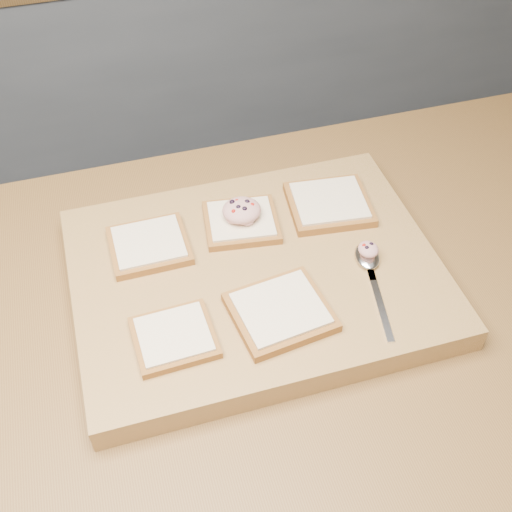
% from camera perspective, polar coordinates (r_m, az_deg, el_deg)
% --- Properties ---
extents(island_counter, '(2.00, 0.80, 0.90)m').
position_cam_1_polar(island_counter, '(1.36, 0.77, -16.05)').
color(island_counter, slate).
rests_on(island_counter, ground).
extents(back_counter, '(3.60, 0.62, 0.94)m').
position_cam_1_polar(back_counter, '(2.35, -9.90, 15.71)').
color(back_counter, slate).
rests_on(back_counter, ground).
extents(cutting_board, '(0.55, 0.42, 0.04)m').
position_cam_1_polar(cutting_board, '(0.98, 0.00, -1.80)').
color(cutting_board, '#A37746').
rests_on(cutting_board, island_counter).
extents(bread_far_left, '(0.12, 0.11, 0.02)m').
position_cam_1_polar(bread_far_left, '(1.00, -9.48, 0.98)').
color(bread_far_left, brown).
rests_on(bread_far_left, cutting_board).
extents(bread_far_center, '(0.13, 0.12, 0.02)m').
position_cam_1_polar(bread_far_center, '(1.03, -1.32, 3.07)').
color(bread_far_center, brown).
rests_on(bread_far_center, cutting_board).
extents(bread_far_right, '(0.14, 0.13, 0.02)m').
position_cam_1_polar(bread_far_right, '(1.06, 6.51, 4.64)').
color(bread_far_right, brown).
rests_on(bread_far_right, cutting_board).
extents(bread_near_left, '(0.11, 0.10, 0.02)m').
position_cam_1_polar(bread_near_left, '(0.88, -7.29, -7.15)').
color(bread_near_left, brown).
rests_on(bread_near_left, cutting_board).
extents(bread_near_center, '(0.15, 0.14, 0.02)m').
position_cam_1_polar(bread_near_center, '(0.90, 2.18, -4.95)').
color(bread_near_center, brown).
rests_on(bread_near_center, cutting_board).
extents(tuna_salad_dollop, '(0.06, 0.06, 0.03)m').
position_cam_1_polar(tuna_salad_dollop, '(1.01, -1.29, 4.10)').
color(tuna_salad_dollop, '#D69089').
rests_on(tuna_salad_dollop, bread_far_center).
extents(spoon, '(0.06, 0.19, 0.01)m').
position_cam_1_polar(spoon, '(0.98, 10.01, -0.61)').
color(spoon, silver).
rests_on(spoon, cutting_board).
extents(spoon_salad, '(0.03, 0.03, 0.02)m').
position_cam_1_polar(spoon_salad, '(0.98, 9.95, 0.60)').
color(spoon_salad, '#D69089').
rests_on(spoon_salad, spoon).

